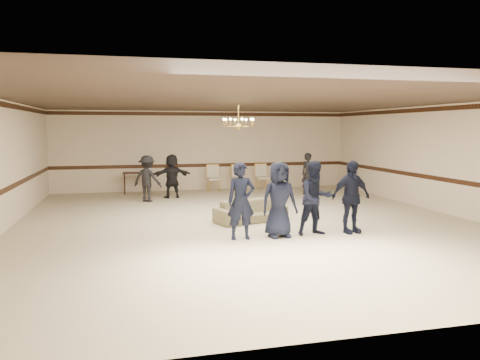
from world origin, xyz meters
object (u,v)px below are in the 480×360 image
(boy_c, at_px, (316,198))
(console_table, at_px, (136,183))
(adult_right, at_px, (308,174))
(boy_a, at_px, (241,201))
(banquet_chair_mid, at_px, (238,178))
(chandelier, at_px, (238,115))
(adult_left, at_px, (147,179))
(banquet_chair_right, at_px, (262,177))
(settee, at_px, (251,211))
(boy_d, at_px, (351,197))
(adult_mid, at_px, (172,176))
(boy_b, at_px, (279,200))
(banquet_chair_left, at_px, (214,179))

(boy_c, relative_size, console_table, 1.77)
(adult_right, bearing_deg, boy_a, -127.35)
(banquet_chair_mid, bearing_deg, chandelier, -109.38)
(boy_a, height_order, adult_left, boy_a)
(adult_left, height_order, banquet_chair_right, adult_left)
(console_table, bearing_deg, settee, -60.55)
(settee, relative_size, banquet_chair_right, 1.89)
(settee, xyz_separation_m, banquet_chair_right, (2.12, 6.15, 0.23))
(boy_d, height_order, adult_right, boy_d)
(boy_a, relative_size, adult_mid, 1.10)
(boy_a, relative_size, banquet_chair_right, 1.67)
(boy_b, bearing_deg, adult_left, 109.34)
(boy_d, distance_m, adult_left, 7.55)
(adult_right, height_order, banquet_chair_mid, adult_right)
(chandelier, bearing_deg, boy_c, -66.91)
(adult_left, distance_m, console_table, 2.23)
(adult_mid, xyz_separation_m, banquet_chair_right, (3.77, 1.27, -0.27))
(adult_left, relative_size, adult_mid, 1.00)
(boy_d, distance_m, settee, 2.78)
(boy_d, relative_size, adult_left, 1.10)
(boy_b, bearing_deg, boy_d, -4.81)
(settee, bearing_deg, boy_b, -102.95)
(boy_a, xyz_separation_m, adult_mid, (-0.91, 6.75, -0.08))
(settee, height_order, adult_right, adult_right)
(banquet_chair_left, distance_m, banquet_chair_mid, 1.00)
(chandelier, bearing_deg, boy_a, -102.31)
(boy_b, bearing_deg, boy_c, -4.81)
(boy_d, relative_size, console_table, 1.77)
(banquet_chair_right, bearing_deg, adult_right, -49.56)
(adult_left, bearing_deg, console_table, -48.94)
(chandelier, relative_size, banquet_chair_left, 0.90)
(adult_right, distance_m, banquet_chair_right, 2.15)
(banquet_chair_mid, height_order, console_table, banquet_chair_mid)
(chandelier, height_order, boy_d, chandelier)
(boy_b, bearing_deg, adult_right, 57.85)
(chandelier, relative_size, banquet_chair_right, 0.90)
(banquet_chair_right, bearing_deg, settee, -107.10)
(boy_a, height_order, settee, boy_a)
(settee, relative_size, console_table, 1.99)
(settee, distance_m, adult_right, 5.68)
(boy_a, bearing_deg, adult_left, 106.48)
(chandelier, relative_size, boy_a, 0.54)
(banquet_chair_left, height_order, console_table, banquet_chair_left)
(chandelier, height_order, banquet_chair_mid, chandelier)
(boy_b, bearing_deg, adult_mid, 100.23)
(boy_c, xyz_separation_m, console_table, (-3.94, 8.23, -0.46))
(boy_d, bearing_deg, banquet_chair_left, 95.34)
(boy_c, distance_m, settee, 2.24)
(adult_right, relative_size, banquet_chair_left, 1.52)
(boy_c, height_order, adult_right, boy_c)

